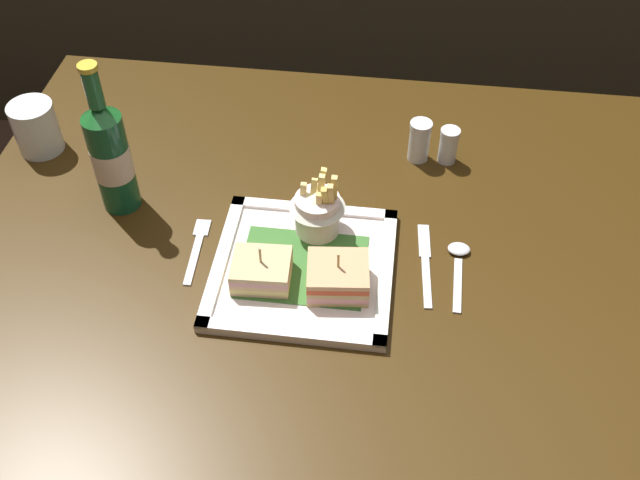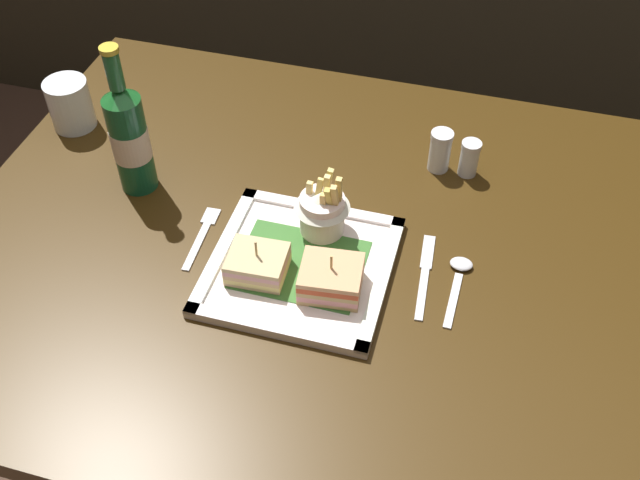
{
  "view_description": "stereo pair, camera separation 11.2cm",
  "coord_description": "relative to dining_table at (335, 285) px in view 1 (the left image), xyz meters",
  "views": [
    {
      "loc": [
        0.08,
        -0.8,
        1.63
      ],
      "look_at": [
        -0.02,
        -0.03,
        0.81
      ],
      "focal_mm": 41.78,
      "sensor_mm": 36.0,
      "label": 1
    },
    {
      "loc": [
        0.19,
        -0.78,
        1.63
      ],
      "look_at": [
        -0.02,
        -0.03,
        0.81
      ],
      "focal_mm": 41.78,
      "sensor_mm": 36.0,
      "label": 2
    }
  ],
  "objects": [
    {
      "name": "ground_plane",
      "position": [
        0.0,
        0.0,
        -0.68
      ],
      "size": [
        6.0,
        6.0,
        0.0
      ],
      "primitive_type": "plane",
      "color": "#483226"
    },
    {
      "name": "dining_table",
      "position": [
        0.0,
        0.0,
        0.0
      ],
      "size": [
        1.24,
        0.94,
        0.77
      ],
      "color": "#39250B",
      "rests_on": "ground_plane"
    },
    {
      "name": "square_plate",
      "position": [
        -0.04,
        -0.06,
        0.1
      ],
      "size": [
        0.27,
        0.27,
        0.02
      ],
      "color": "white",
      "rests_on": "dining_table"
    },
    {
      "name": "sandwich_half_left",
      "position": [
        -0.1,
        -0.09,
        0.13
      ],
      "size": [
        0.09,
        0.08,
        0.07
      ],
      "color": "tan",
      "rests_on": "square_plate"
    },
    {
      "name": "sandwich_half_right",
      "position": [
        0.01,
        -0.09,
        0.13
      ],
      "size": [
        0.1,
        0.09,
        0.07
      ],
      "color": "tan",
      "rests_on": "square_plate"
    },
    {
      "name": "fries_cup",
      "position": [
        -0.03,
        0.02,
        0.16
      ],
      "size": [
        0.09,
        0.09,
        0.12
      ],
      "color": "white",
      "rests_on": "square_plate"
    },
    {
      "name": "beer_bottle",
      "position": [
        -0.36,
        0.05,
        0.2
      ],
      "size": [
        0.06,
        0.06,
        0.27
      ],
      "color": "#124C2E",
      "rests_on": "dining_table"
    },
    {
      "name": "water_glass",
      "position": [
        -0.55,
        0.17,
        0.14
      ],
      "size": [
        0.08,
        0.08,
        0.09
      ],
      "color": "silver",
      "rests_on": "dining_table"
    },
    {
      "name": "fork",
      "position": [
        -0.22,
        -0.03,
        0.1
      ],
      "size": [
        0.03,
        0.14,
        0.0
      ],
      "color": "silver",
      "rests_on": "dining_table"
    },
    {
      "name": "knife",
      "position": [
        0.14,
        -0.02,
        0.1
      ],
      "size": [
        0.03,
        0.17,
        0.0
      ],
      "color": "silver",
      "rests_on": "dining_table"
    },
    {
      "name": "spoon",
      "position": [
        0.19,
        -0.01,
        0.1
      ],
      "size": [
        0.03,
        0.14,
        0.01
      ],
      "color": "silver",
      "rests_on": "dining_table"
    },
    {
      "name": "salt_shaker",
      "position": [
        0.12,
        0.23,
        0.13
      ],
      "size": [
        0.04,
        0.04,
        0.08
      ],
      "color": "silver",
      "rests_on": "dining_table"
    },
    {
      "name": "pepper_shaker",
      "position": [
        0.17,
        0.23,
        0.13
      ],
      "size": [
        0.03,
        0.03,
        0.07
      ],
      "color": "silver",
      "rests_on": "dining_table"
    }
  ]
}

